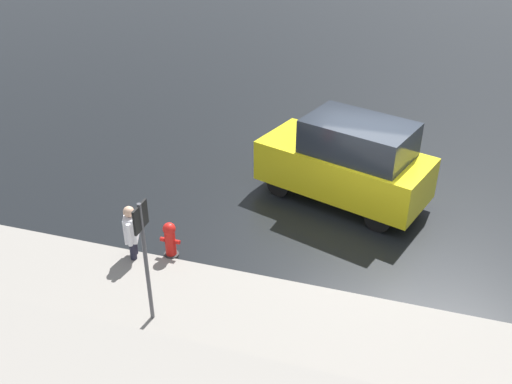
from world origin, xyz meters
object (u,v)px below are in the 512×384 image
Objects in this scene: sign_post at (144,247)px; moving_hatchback at (347,161)px; pedestrian at (131,230)px; fire_hydrant at (170,240)px.

moving_hatchback is at bearing -117.01° from sign_post.
sign_post reaches higher than moving_hatchback.
moving_hatchback is at bearing -136.52° from pedestrian.
moving_hatchback reaches higher than fire_hydrant.
pedestrian is at bearing -53.04° from sign_post.
fire_hydrant is (3.01, 3.25, -0.63)m from moving_hatchback.
fire_hydrant is at bearing -76.05° from sign_post.
moving_hatchback is 5.28× the size of fire_hydrant.
pedestrian is (3.71, 3.52, -0.34)m from moving_hatchback.
moving_hatchback is 3.47× the size of pedestrian.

